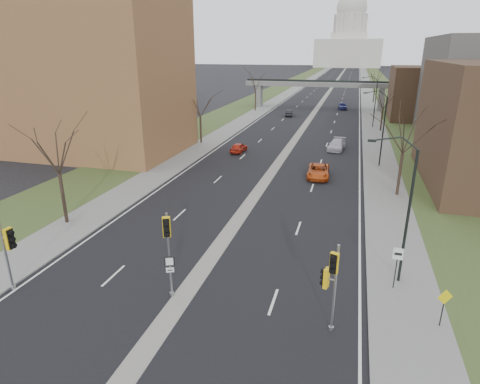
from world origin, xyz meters
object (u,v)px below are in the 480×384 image
at_px(signal_pole_left, 0,234).
at_px(speed_limit_sign, 397,261).
at_px(car_left_near, 239,147).
at_px(car_right_mid, 337,145).
at_px(signal_pole_right, 331,276).
at_px(signal_pole_median, 168,242).
at_px(warning_sign, 444,302).
at_px(car_right_near, 318,171).
at_px(car_right_far, 343,106).
at_px(car_left_far, 289,113).

relative_size(signal_pole_left, speed_limit_sign, 2.19).
xyz_separation_m(car_left_near, car_right_mid, (12.66, 4.88, 0.07)).
relative_size(signal_pole_right, car_right_mid, 0.96).
distance_m(signal_pole_median, signal_pole_right, 8.59).
xyz_separation_m(signal_pole_right, warning_sign, (5.42, 1.75, -1.60)).
height_order(signal_pole_right, warning_sign, signal_pole_right).
bearing_deg(car_left_near, speed_limit_sign, 124.40).
bearing_deg(car_right_near, warning_sign, -74.01).
relative_size(signal_pole_left, signal_pole_median, 1.11).
bearing_deg(signal_pole_left, car_right_far, 84.38).
relative_size(speed_limit_sign, warning_sign, 1.23).
bearing_deg(car_right_near, signal_pole_median, -106.14).
height_order(signal_pole_median, car_right_near, signal_pole_median).
distance_m(signal_pole_left, speed_limit_sign, 22.02).
xyz_separation_m(car_left_near, car_right_far, (11.95, 45.83, 0.13)).
bearing_deg(car_right_mid, car_right_near, -88.53).
relative_size(speed_limit_sign, car_right_near, 0.52).
bearing_deg(signal_pole_left, car_right_near, 66.23).
height_order(signal_pole_right, car_left_far, signal_pole_right).
bearing_deg(car_right_far, signal_pole_left, -105.58).
height_order(warning_sign, car_left_far, warning_sign).
bearing_deg(signal_pole_median, car_right_far, 63.13).
xyz_separation_m(warning_sign, car_left_far, (-17.95, 64.79, -0.83)).
distance_m(signal_pole_left, car_right_near, 30.87).
height_order(speed_limit_sign, car_right_far, speed_limit_sign).
xyz_separation_m(car_left_near, car_right_near, (11.40, -8.50, 0.05)).
relative_size(signal_pole_median, warning_sign, 2.41).
bearing_deg(car_left_near, signal_pole_median, 102.83).
height_order(signal_pole_right, car_right_far, signal_pole_right).
height_order(speed_limit_sign, car_left_near, speed_limit_sign).
bearing_deg(signal_pole_right, car_left_far, 117.50).
height_order(warning_sign, car_right_mid, warning_sign).
bearing_deg(car_right_far, warning_sign, -89.26).
bearing_deg(car_left_far, speed_limit_sign, 98.81).
relative_size(warning_sign, car_right_mid, 0.43).
xyz_separation_m(signal_pole_left, signal_pole_right, (17.61, 1.48, -0.60)).
xyz_separation_m(speed_limit_sign, car_right_mid, (-4.95, 34.11, -1.18)).
xyz_separation_m(signal_pole_right, car_right_mid, (-1.51, 38.80, -2.37)).
relative_size(signal_pole_left, car_right_far, 1.25).
relative_size(speed_limit_sign, car_left_near, 0.68).
distance_m(car_left_near, car_left_far, 32.65).
relative_size(signal_pole_median, speed_limit_sign, 1.96).
bearing_deg(car_right_mid, signal_pole_left, -104.94).
height_order(signal_pole_left, car_left_far, signal_pole_left).
distance_m(signal_pole_right, car_right_far, 79.82).
relative_size(signal_pole_left, warning_sign, 2.68).
distance_m(signal_pole_median, car_right_far, 79.62).
relative_size(warning_sign, car_left_near, 0.56).
relative_size(signal_pole_left, car_right_near, 1.14).
height_order(signal_pole_right, car_left_near, signal_pole_right).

